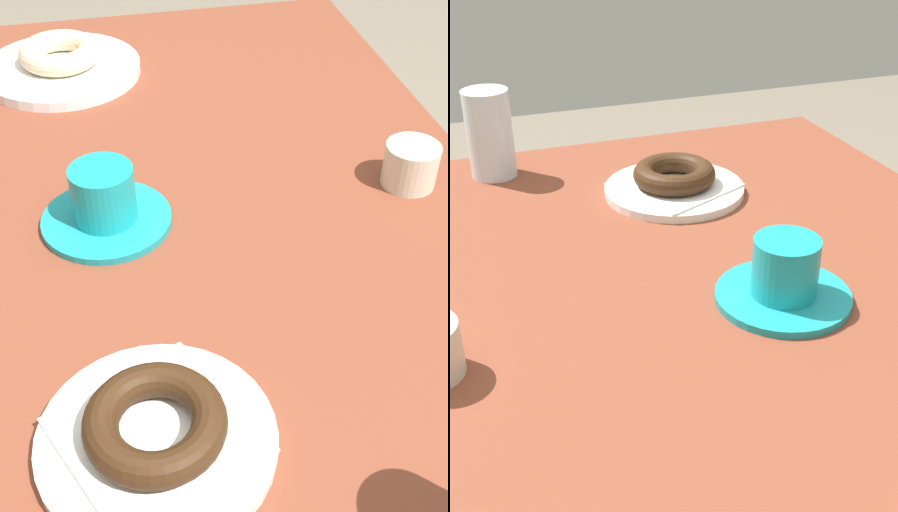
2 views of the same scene
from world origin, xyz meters
The scene contains 9 objects.
table centered at (0.00, 0.00, 0.62)m, with size 1.10×0.77×0.72m.
plate_chocolate_ring centered at (0.31, -0.05, 0.73)m, with size 0.19×0.19×0.01m, color white.
napkin_chocolate_ring centered at (0.31, -0.05, 0.73)m, with size 0.14×0.14×0.00m, color white.
donut_chocolate_ring centered at (0.31, -0.05, 0.75)m, with size 0.11×0.11×0.03m, color #351F0F.
plate_sugar_ring centered at (-0.35, -0.09, 0.73)m, with size 0.23×0.23×0.01m, color white.
napkin_sugar_ring centered at (-0.35, -0.09, 0.74)m, with size 0.14×0.14×0.00m, color white.
donut_sugar_ring centered at (-0.35, -0.09, 0.75)m, with size 0.12×0.12×0.03m, color beige.
coffee_cup centered at (0.02, -0.06, 0.75)m, with size 0.14×0.14×0.07m.
sugar_jar centered at (0.02, 0.29, 0.75)m, with size 0.06×0.06×0.05m, color beige.
Camera 1 is at (0.64, -0.07, 1.20)m, focal length 49.52 mm.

